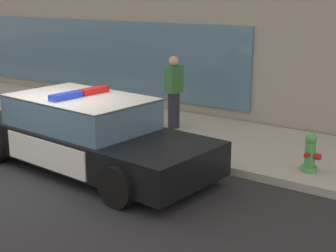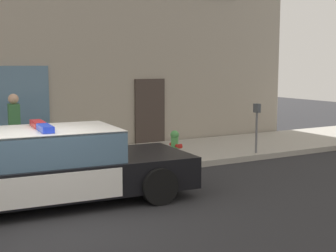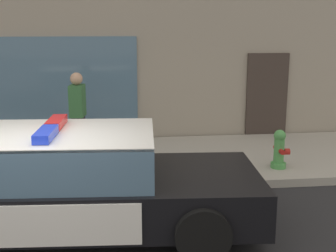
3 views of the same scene
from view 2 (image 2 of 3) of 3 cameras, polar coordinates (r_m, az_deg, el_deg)
The scene contains 5 objects.
ground at distance 8.44m, azimuth -15.61°, elevation -10.46°, with size 48.00×48.00×0.00m, color #262628.
police_cruiser at distance 9.07m, azimuth -13.76°, elevation -4.70°, with size 5.26×2.40×1.49m.
fire_hydrant at distance 12.20m, azimuth 0.82°, elevation -2.27°, with size 0.34×0.39×0.73m.
pedestrian_on_sidewalk at distance 11.82m, azimuth -17.77°, elevation -0.43°, with size 0.31×0.43×1.71m.
parking_meter at distance 13.14m, azimuth 10.50°, elevation 0.84°, with size 0.12×0.18×1.34m.
Camera 2 is at (-1.84, -7.83, 2.54)m, focal length 51.29 mm.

